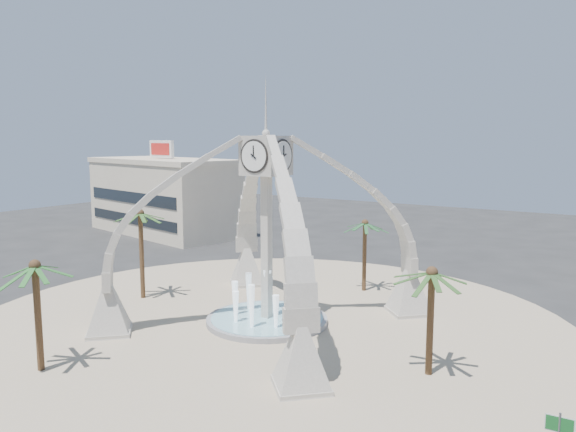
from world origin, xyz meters
The scene contains 9 objects.
ground centered at (0.00, 0.00, 0.00)m, with size 140.00×140.00×0.00m, color #282828.
plaza centered at (0.00, 0.00, 0.03)m, with size 40.00×40.00×0.06m, color tan.
clock_tower centered at (0.00, 0.00, 6.49)m, with size 17.94×17.94×16.30m.
fountain centered at (0.00, 0.00, 0.29)m, with size 8.00×8.00×3.62m.
building_nw centered at (-32.00, 22.00, 4.83)m, with size 23.75×13.73×11.90m.
palm_east centered at (11.73, -2.09, 5.36)m, with size 5.00×5.00×6.16m.
palm_west centered at (-11.32, -0.43, 6.47)m, with size 4.17×4.17×7.29m.
palm_north centered at (1.90, 10.73, 5.44)m, with size 4.51×4.51×6.18m.
palm_south centered at (-5.51, -12.77, 5.59)m, with size 4.26×4.26×6.39m.
Camera 1 is at (20.79, -29.16, 12.13)m, focal length 35.00 mm.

